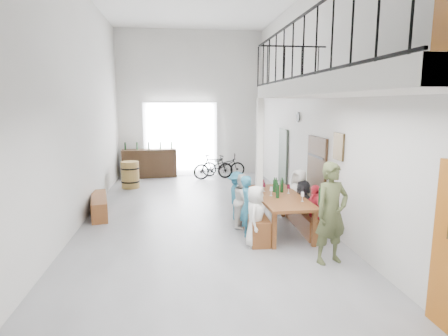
{
  "coord_description": "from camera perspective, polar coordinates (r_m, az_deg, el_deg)",
  "views": [
    {
      "loc": [
        -0.51,
        -8.58,
        2.75
      ],
      "look_at": [
        0.49,
        -0.5,
        1.35
      ],
      "focal_mm": 30.0,
      "sensor_mm": 36.0,
      "label": 1
    }
  ],
  "objects": [
    {
      "name": "floor",
      "position": [
        9.03,
        -3.53,
        -8.02
      ],
      "size": [
        12.0,
        12.0,
        0.0
      ],
      "primitive_type": "plane",
      "color": "slate",
      "rests_on": "ground"
    },
    {
      "name": "room_walls",
      "position": [
        8.64,
        -3.78,
        15.05
      ],
      "size": [
        12.0,
        12.0,
        12.0
      ],
      "color": "silver",
      "rests_on": "ground"
    },
    {
      "name": "gateway_portal",
      "position": [
        14.59,
        -6.63,
        4.36
      ],
      "size": [
        2.8,
        0.08,
        2.8
      ],
      "primitive_type": "cube",
      "color": "white",
      "rests_on": "ground"
    },
    {
      "name": "right_wall_decor",
      "position": [
        7.51,
        18.31,
        1.52
      ],
      "size": [
        0.07,
        8.28,
        5.07
      ],
      "color": "#954C10",
      "rests_on": "ground"
    },
    {
      "name": "balcony",
      "position": [
        6.0,
        17.79,
        11.3
      ],
      "size": [
        1.52,
        5.62,
        4.0
      ],
      "color": "white",
      "rests_on": "ground"
    },
    {
      "name": "tasting_table",
      "position": [
        8.24,
        8.48,
        -4.75
      ],
      "size": [
        1.0,
        2.35,
        0.79
      ],
      "rotation": [
        0.0,
        0.0,
        0.02
      ],
      "color": "brown",
      "rests_on": "ground"
    },
    {
      "name": "bench_inner",
      "position": [
        8.32,
        4.34,
        -7.72
      ],
      "size": [
        0.44,
        2.27,
        0.52
      ],
      "primitive_type": "cube",
      "rotation": [
        0.0,
        0.0,
        -0.04
      ],
      "color": "brown",
      "rests_on": "ground"
    },
    {
      "name": "bench_wall",
      "position": [
        8.61,
        11.75,
        -7.63
      ],
      "size": [
        0.29,
        1.85,
        0.42
      ],
      "primitive_type": "cube",
      "rotation": [
        0.0,
        0.0,
        -0.03
      ],
      "color": "brown",
      "rests_on": "ground"
    },
    {
      "name": "tableware",
      "position": [
        8.4,
        7.94,
        -2.92
      ],
      "size": [
        0.7,
        1.41,
        0.35
      ],
      "color": "#113314",
      "rests_on": "tasting_table"
    },
    {
      "name": "side_bench",
      "position": [
        9.93,
        -18.47,
        -5.45
      ],
      "size": [
        0.69,
        1.72,
        0.47
      ],
      "primitive_type": "cube",
      "rotation": [
        0.0,
        0.0,
        0.2
      ],
      "color": "brown",
      "rests_on": "ground"
    },
    {
      "name": "oak_barrel",
      "position": [
        12.74,
        -14.1,
        -1.0
      ],
      "size": [
        0.6,
        0.6,
        0.88
      ],
      "color": "olive",
      "rests_on": "ground"
    },
    {
      "name": "serving_counter",
      "position": [
        14.45,
        -11.31,
        0.71
      ],
      "size": [
        2.06,
        0.77,
        1.06
      ],
      "primitive_type": "cube",
      "rotation": [
        0.0,
        0.0,
        0.11
      ],
      "color": "#342211",
      "rests_on": "ground"
    },
    {
      "name": "counter_bottles",
      "position": [
        14.36,
        -11.4,
        3.36
      ],
      "size": [
        1.77,
        0.23,
        0.28
      ],
      "color": "#113314",
      "rests_on": "serving_counter"
    },
    {
      "name": "guest_left_a",
      "position": [
        7.33,
        4.81,
        -7.33
      ],
      "size": [
        0.59,
        0.69,
        1.21
      ],
      "primitive_type": "imported",
      "rotation": [
        0.0,
        0.0,
        1.16
      ],
      "color": "white",
      "rests_on": "ground"
    },
    {
      "name": "guest_left_b",
      "position": [
        7.9,
        3.59,
        -5.76
      ],
      "size": [
        0.35,
        0.5,
        1.29
      ],
      "primitive_type": "imported",
      "rotation": [
        0.0,
        0.0,
        1.47
      ],
      "color": "teal",
      "rests_on": "ground"
    },
    {
      "name": "guest_left_c",
      "position": [
        8.43,
        2.99,
        -4.99
      ],
      "size": [
        0.66,
        0.73,
        1.22
      ],
      "primitive_type": "imported",
      "rotation": [
        0.0,
        0.0,
        1.16
      ],
      "color": "white",
      "rests_on": "ground"
    },
    {
      "name": "guest_left_d",
      "position": [
        9.01,
        1.98,
        -4.19
      ],
      "size": [
        0.5,
        0.79,
        1.17
      ],
      "primitive_type": "imported",
      "rotation": [
        0.0,
        0.0,
        1.48
      ],
      "color": "teal",
      "rests_on": "ground"
    },
    {
      "name": "guest_right_a",
      "position": [
        7.99,
        13.61,
        -6.45
      ],
      "size": [
        0.38,
        0.69,
        1.12
      ],
      "primitive_type": "imported",
      "rotation": [
        0.0,
        0.0,
        -1.4
      ],
      "color": "red",
      "rests_on": "ground"
    },
    {
      "name": "guest_right_b",
      "position": [
        8.52,
        11.87,
        -5.44
      ],
      "size": [
        0.5,
        1.06,
        1.1
      ],
      "primitive_type": "imported",
      "rotation": [
        0.0,
        0.0,
        -1.39
      ],
      "color": "black",
      "rests_on": "ground"
    },
    {
      "name": "guest_right_c",
      "position": [
        9.03,
        11.3,
        -4.1
      ],
      "size": [
        0.59,
        0.71,
        1.24
      ],
      "primitive_type": "imported",
      "rotation": [
        0.0,
        0.0,
        -1.21
      ],
      "color": "white",
      "rests_on": "ground"
    },
    {
      "name": "host_standing",
      "position": [
        6.76,
        16.05,
        -6.63
      ],
      "size": [
        0.74,
        0.59,
        1.78
      ],
      "primitive_type": "imported",
      "rotation": [
        0.0,
        0.0,
        0.28
      ],
      "color": "#474E2C",
      "rests_on": "ground"
    },
    {
      "name": "potted_plant",
      "position": [
        9.81,
        10.8,
        -5.42
      ],
      "size": [
        0.44,
        0.4,
        0.43
      ],
      "primitive_type": "imported",
      "rotation": [
        0.0,
        0.0,
        0.19
      ],
      "color": "#1B4918",
      "rests_on": "ground"
    },
    {
      "name": "bicycle_near",
      "position": [
        14.34,
        -0.1,
        0.42
      ],
      "size": [
        1.69,
        0.77,
        0.86
      ],
      "primitive_type": "imported",
      "rotation": [
        0.0,
        0.0,
        1.44
      ],
      "color": "black",
      "rests_on": "ground"
    },
    {
      "name": "bicycle_far",
      "position": [
        13.82,
        -1.62,
        0.17
      ],
      "size": [
        1.57,
        0.7,
        0.91
      ],
      "primitive_type": "imported",
      "rotation": [
        0.0,
        0.0,
        1.76
      ],
      "color": "black",
      "rests_on": "ground"
    }
  ]
}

